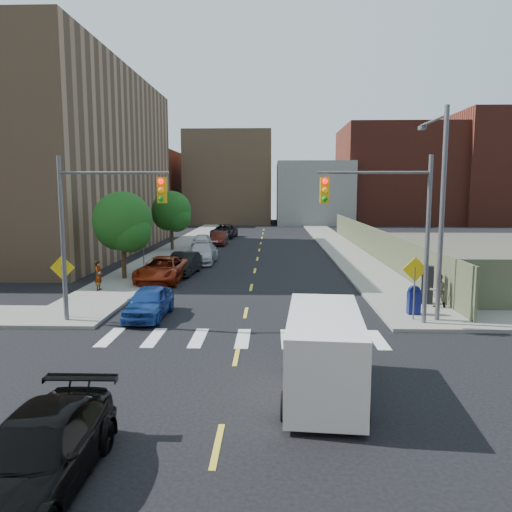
# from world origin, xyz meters

# --- Properties ---
(ground) EXTENTS (160.00, 160.00, 0.00)m
(ground) POSITION_xyz_m (0.00, 0.00, 0.00)
(ground) COLOR black
(ground) RESTS_ON ground
(sidewalk_nw) EXTENTS (3.50, 73.00, 0.15)m
(sidewalk_nw) POSITION_xyz_m (-7.75, 41.50, 0.07)
(sidewalk_nw) COLOR gray
(sidewalk_nw) RESTS_ON ground
(sidewalk_ne) EXTENTS (3.50, 73.00, 0.15)m
(sidewalk_ne) POSITION_xyz_m (7.75, 41.50, 0.07)
(sidewalk_ne) COLOR gray
(sidewalk_ne) RESTS_ON ground
(fence_north) EXTENTS (0.12, 44.00, 2.50)m
(fence_north) POSITION_xyz_m (9.60, 28.00, 1.25)
(fence_north) COLOR #5C6043
(fence_north) RESTS_ON ground
(building_nw) EXTENTS (22.00, 30.00, 16.00)m
(building_nw) POSITION_xyz_m (-22.00, 30.00, 8.00)
(building_nw) COLOR #8C6B4C
(building_nw) RESTS_ON ground
(bg_bldg_west) EXTENTS (14.00, 18.00, 12.00)m
(bg_bldg_west) POSITION_xyz_m (-22.00, 70.00, 6.00)
(bg_bldg_west) COLOR #592319
(bg_bldg_west) RESTS_ON ground
(bg_bldg_midwest) EXTENTS (14.00, 16.00, 15.00)m
(bg_bldg_midwest) POSITION_xyz_m (-6.00, 72.00, 7.50)
(bg_bldg_midwest) COLOR #8C6B4C
(bg_bldg_midwest) RESTS_ON ground
(bg_bldg_center) EXTENTS (12.00, 16.00, 10.00)m
(bg_bldg_center) POSITION_xyz_m (8.00, 70.00, 5.00)
(bg_bldg_center) COLOR gray
(bg_bldg_center) RESTS_ON ground
(bg_bldg_east) EXTENTS (18.00, 18.00, 16.00)m
(bg_bldg_east) POSITION_xyz_m (22.00, 72.00, 8.00)
(bg_bldg_east) COLOR #592319
(bg_bldg_east) RESTS_ON ground
(bg_bldg_fareast) EXTENTS (14.00, 16.00, 18.00)m
(bg_bldg_fareast) POSITION_xyz_m (38.00, 70.00, 9.00)
(bg_bldg_fareast) COLOR #592319
(bg_bldg_fareast) RESTS_ON ground
(signal_nw) EXTENTS (4.59, 0.30, 7.00)m
(signal_nw) POSITION_xyz_m (-5.98, 6.00, 4.53)
(signal_nw) COLOR #59595E
(signal_nw) RESTS_ON ground
(signal_ne) EXTENTS (4.59, 0.30, 7.00)m
(signal_ne) POSITION_xyz_m (5.98, 6.00, 4.53)
(signal_ne) COLOR #59595E
(signal_ne) RESTS_ON ground
(streetlight_ne) EXTENTS (0.25, 3.70, 9.00)m
(streetlight_ne) POSITION_xyz_m (8.20, 6.90, 5.22)
(streetlight_ne) COLOR #59595E
(streetlight_ne) RESTS_ON ground
(warn_sign_nw) EXTENTS (1.06, 0.06, 2.83)m
(warn_sign_nw) POSITION_xyz_m (-7.80, 6.50, 1.99)
(warn_sign_nw) COLOR #59595E
(warn_sign_nw) RESTS_ON ground
(warn_sign_ne) EXTENTS (1.06, 0.06, 2.83)m
(warn_sign_ne) POSITION_xyz_m (7.20, 6.50, 1.99)
(warn_sign_ne) COLOR #59595E
(warn_sign_ne) RESTS_ON ground
(warn_sign_midwest) EXTENTS (1.06, 0.06, 2.83)m
(warn_sign_midwest) POSITION_xyz_m (-7.80, 20.00, 1.99)
(warn_sign_midwest) COLOR #59595E
(warn_sign_midwest) RESTS_ON ground
(tree_west_near) EXTENTS (3.66, 3.64, 5.52)m
(tree_west_near) POSITION_xyz_m (-8.00, 16.05, 3.48)
(tree_west_near) COLOR #332114
(tree_west_near) RESTS_ON ground
(tree_west_far) EXTENTS (3.66, 3.64, 5.52)m
(tree_west_far) POSITION_xyz_m (-8.00, 31.05, 3.48)
(tree_west_far) COLOR #332114
(tree_west_far) RESTS_ON ground
(parked_car_blue) EXTENTS (1.69, 4.08, 1.38)m
(parked_car_blue) POSITION_xyz_m (-4.22, 7.00, 0.69)
(parked_car_blue) COLOR navy
(parked_car_blue) RESTS_ON ground
(parked_car_black) EXTENTS (1.97, 4.60, 1.48)m
(parked_car_black) POSITION_xyz_m (-4.68, 18.23, 0.74)
(parked_car_black) COLOR black
(parked_car_black) RESTS_ON ground
(parked_car_red) EXTENTS (2.84, 5.64, 1.53)m
(parked_car_red) POSITION_xyz_m (-5.50, 15.60, 0.77)
(parked_car_red) COLOR maroon
(parked_car_red) RESTS_ON ground
(parked_car_silver) EXTENTS (2.26, 5.32, 1.53)m
(parked_car_silver) POSITION_xyz_m (-4.20, 23.48, 0.77)
(parked_car_silver) COLOR #ADAFB5
(parked_car_silver) RESTS_ON ground
(parked_car_white) EXTENTS (1.83, 4.26, 1.43)m
(parked_car_white) POSITION_xyz_m (-5.50, 32.70, 0.72)
(parked_car_white) COLOR silver
(parked_car_white) RESTS_ON ground
(parked_car_maroon) EXTENTS (1.51, 4.09, 1.34)m
(parked_car_maroon) POSITION_xyz_m (-4.20, 36.14, 0.67)
(parked_car_maroon) COLOR #43140D
(parked_car_maroon) RESTS_ON ground
(parked_car_grey) EXTENTS (3.02, 5.84, 1.57)m
(parked_car_grey) POSITION_xyz_m (-4.45, 43.80, 0.79)
(parked_car_grey) COLOR black
(parked_car_grey) RESTS_ON ground
(black_sedan) EXTENTS (2.02, 4.91, 1.42)m
(black_sedan) POSITION_xyz_m (-3.20, -5.73, 0.71)
(black_sedan) COLOR black
(black_sedan) RESTS_ON ground
(cargo_van) EXTENTS (2.45, 5.21, 2.32)m
(cargo_van) POSITION_xyz_m (2.64, -0.95, 1.22)
(cargo_van) COLOR white
(cargo_van) RESTS_ON ground
(mailbox) EXTENTS (0.54, 0.42, 1.28)m
(mailbox) POSITION_xyz_m (7.47, 7.44, 0.77)
(mailbox) COLOR navy
(mailbox) RESTS_ON sidewalk_ne
(payphone) EXTENTS (0.65, 0.58, 1.85)m
(payphone) POSITION_xyz_m (8.69, 9.55, 1.07)
(payphone) COLOR black
(payphone) RESTS_ON sidewalk_ne
(pedestrian_west) EXTENTS (0.40, 0.60, 1.63)m
(pedestrian_west) POSITION_xyz_m (-8.28, 12.24, 0.96)
(pedestrian_west) COLOR gray
(pedestrian_west) RESTS_ON sidewalk_nw
(pedestrian_east) EXTENTS (0.76, 0.60, 1.56)m
(pedestrian_east) POSITION_xyz_m (8.98, 8.85, 0.93)
(pedestrian_east) COLOR gray
(pedestrian_east) RESTS_ON sidewalk_ne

